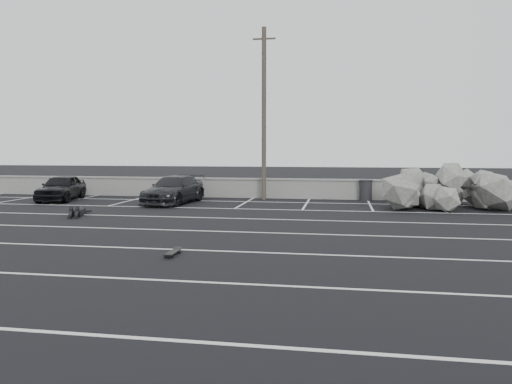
% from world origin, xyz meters
% --- Properties ---
extents(ground, '(120.00, 120.00, 0.00)m').
position_xyz_m(ground, '(0.00, 0.00, 0.00)').
color(ground, black).
rests_on(ground, ground).
extents(seawall, '(50.00, 0.45, 1.06)m').
position_xyz_m(seawall, '(0.00, 14.00, 0.55)').
color(seawall, gray).
rests_on(seawall, ground).
extents(stall_lines, '(36.00, 20.05, 0.01)m').
position_xyz_m(stall_lines, '(-0.08, 4.41, 0.00)').
color(stall_lines, silver).
rests_on(stall_lines, ground).
extents(car_left, '(2.28, 4.15, 1.34)m').
position_xyz_m(car_left, '(-8.47, 10.91, 0.67)').
color(car_left, black).
rests_on(car_left, ground).
extents(car_right, '(2.29, 4.72, 1.32)m').
position_xyz_m(car_right, '(-2.39, 10.73, 0.66)').
color(car_right, black).
rests_on(car_right, ground).
extents(utility_pole, '(1.17, 0.23, 8.81)m').
position_xyz_m(utility_pole, '(1.66, 13.20, 4.46)').
color(utility_pole, '#4C4238').
rests_on(utility_pole, ground).
extents(trash_bin, '(0.90, 0.90, 1.06)m').
position_xyz_m(trash_bin, '(6.89, 13.60, 0.54)').
color(trash_bin, '#242426').
rests_on(trash_bin, ground).
extents(riprap_pile, '(6.34, 4.60, 1.67)m').
position_xyz_m(riprap_pile, '(10.16, 10.49, 0.67)').
color(riprap_pile, gray).
rests_on(riprap_pile, ground).
extents(person, '(2.37, 2.94, 0.47)m').
position_xyz_m(person, '(-4.74, 5.94, 0.24)').
color(person, black).
rests_on(person, ground).
extents(skateboard, '(0.23, 0.79, 0.10)m').
position_xyz_m(skateboard, '(1.53, -0.70, 0.07)').
color(skateboard, black).
rests_on(skateboard, ground).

